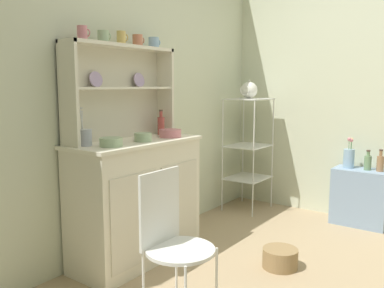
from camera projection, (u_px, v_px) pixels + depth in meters
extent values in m
cube|color=beige|center=(141.00, 90.00, 3.32)|extent=(3.84, 0.05, 2.50)
cube|color=silver|center=(137.00, 201.00, 3.01)|extent=(1.01, 0.42, 0.89)
cube|color=beige|center=(135.00, 221.00, 2.70)|extent=(0.42, 0.01, 0.63)
cube|color=beige|center=(180.00, 204.00, 3.09)|extent=(0.42, 0.01, 0.63)
cube|color=#EEE6CE|center=(135.00, 142.00, 2.95)|extent=(1.04, 0.45, 0.02)
cube|color=beige|center=(115.00, 93.00, 3.02)|extent=(0.97, 0.02, 0.68)
cube|color=silver|center=(68.00, 94.00, 2.59)|extent=(0.02, 0.18, 0.68)
cube|color=silver|center=(164.00, 92.00, 3.35)|extent=(0.02, 0.18, 0.68)
cube|color=silver|center=(122.00, 88.00, 2.97)|extent=(0.93, 0.16, 0.02)
cube|color=silver|center=(121.00, 46.00, 2.93)|extent=(0.97, 0.18, 0.02)
cylinder|color=#B79ECC|center=(96.00, 79.00, 2.81)|extent=(0.11, 0.03, 0.11)
cylinder|color=#B79ECC|center=(139.00, 80.00, 3.15)|extent=(0.11, 0.03, 0.11)
cylinder|color=silver|center=(253.00, 159.00, 3.97)|extent=(0.01, 0.01, 1.16)
cylinder|color=silver|center=(272.00, 153.00, 4.31)|extent=(0.01, 0.01, 1.16)
cylinder|color=silver|center=(222.00, 156.00, 4.17)|extent=(0.01, 0.01, 1.16)
cylinder|color=silver|center=(243.00, 150.00, 4.51)|extent=(0.01, 0.01, 1.16)
cube|color=silver|center=(249.00, 99.00, 4.16)|extent=(0.45, 0.37, 0.01)
cube|color=silver|center=(248.00, 146.00, 4.23)|extent=(0.45, 0.37, 0.01)
cube|color=silver|center=(247.00, 178.00, 4.28)|extent=(0.45, 0.37, 0.01)
cube|color=#849EBC|center=(360.00, 197.00, 3.80)|extent=(0.28, 0.48, 0.52)
cylinder|color=white|center=(176.00, 275.00, 2.32)|extent=(0.01, 0.01, 0.45)
cylinder|color=white|center=(180.00, 250.00, 2.10)|extent=(0.36, 0.36, 0.02)
cube|color=white|center=(160.00, 208.00, 2.15)|extent=(0.31, 0.02, 0.40)
cylinder|color=#93754C|center=(280.00, 258.00, 2.91)|extent=(0.25, 0.25, 0.14)
cylinder|color=#D17A84|center=(82.00, 33.00, 2.64)|extent=(0.07, 0.07, 0.09)
torus|color=#D17A84|center=(87.00, 33.00, 2.67)|extent=(0.01, 0.05, 0.05)
cylinder|color=#9EB78E|center=(103.00, 37.00, 2.78)|extent=(0.08, 0.08, 0.08)
torus|color=#9EB78E|center=(109.00, 37.00, 2.82)|extent=(0.01, 0.05, 0.05)
cylinder|color=#DBB760|center=(121.00, 38.00, 2.92)|extent=(0.06, 0.06, 0.09)
torus|color=#DBB760|center=(125.00, 38.00, 2.95)|extent=(0.01, 0.05, 0.05)
cylinder|color=#C67556|center=(138.00, 41.00, 3.05)|extent=(0.08, 0.08, 0.09)
torus|color=#C67556|center=(142.00, 41.00, 3.09)|extent=(0.01, 0.05, 0.05)
cylinder|color=#8EB2D1|center=(154.00, 43.00, 3.20)|extent=(0.08, 0.08, 0.08)
torus|color=#8EB2D1|center=(158.00, 43.00, 3.24)|extent=(0.01, 0.05, 0.05)
cylinder|color=#9EB78E|center=(111.00, 142.00, 2.66)|extent=(0.15, 0.15, 0.06)
cylinder|color=#9EB78E|center=(143.00, 137.00, 2.90)|extent=(0.12, 0.12, 0.06)
cylinder|color=#D17A84|center=(170.00, 133.00, 3.14)|extent=(0.17, 0.17, 0.06)
cylinder|color=#B74C47|center=(161.00, 126.00, 3.30)|extent=(0.06, 0.06, 0.14)
cylinder|color=#B74C47|center=(161.00, 114.00, 3.28)|extent=(0.03, 0.03, 0.05)
cylinder|color=#4C382D|center=(161.00, 111.00, 3.28)|extent=(0.03, 0.03, 0.01)
cylinder|color=#B2B7C6|center=(86.00, 138.00, 2.68)|extent=(0.08, 0.08, 0.11)
cylinder|color=silver|center=(82.00, 124.00, 2.65)|extent=(0.01, 0.04, 0.20)
ellipsoid|color=silver|center=(81.00, 108.00, 2.63)|extent=(0.02, 0.01, 0.01)
cylinder|color=silver|center=(82.00, 126.00, 2.67)|extent=(0.02, 0.01, 0.18)
ellipsoid|color=silver|center=(81.00, 111.00, 2.66)|extent=(0.02, 0.01, 0.01)
sphere|color=white|center=(249.00, 90.00, 4.15)|extent=(0.17, 0.17, 0.17)
sphere|color=silver|center=(249.00, 81.00, 4.13)|extent=(0.02, 0.02, 0.02)
cylinder|color=white|center=(254.00, 89.00, 4.24)|extent=(0.09, 0.02, 0.07)
torus|color=white|center=(245.00, 90.00, 4.07)|extent=(0.01, 0.10, 0.10)
cylinder|color=#8EB2D1|center=(349.00, 159.00, 3.82)|extent=(0.10, 0.10, 0.18)
cylinder|color=#4C844C|center=(351.00, 146.00, 3.78)|extent=(0.00, 0.01, 0.11)
sphere|color=#D17A84|center=(351.00, 140.00, 3.78)|extent=(0.03, 0.03, 0.03)
cylinder|color=#4C844C|center=(351.00, 145.00, 3.81)|extent=(0.00, 0.01, 0.11)
sphere|color=#DBB760|center=(352.00, 139.00, 3.80)|extent=(0.03, 0.03, 0.03)
cylinder|color=#4C844C|center=(349.00, 145.00, 3.78)|extent=(0.00, 0.01, 0.12)
sphere|color=#D17A84|center=(349.00, 139.00, 3.78)|extent=(0.03, 0.03, 0.03)
cylinder|color=#6B8C60|center=(368.00, 163.00, 3.72)|extent=(0.06, 0.06, 0.13)
cylinder|color=#6B8C60|center=(368.00, 154.00, 3.71)|extent=(0.03, 0.03, 0.04)
cylinder|color=#4C382D|center=(368.00, 151.00, 3.71)|extent=(0.03, 0.03, 0.01)
cylinder|color=#99704C|center=(380.00, 164.00, 3.66)|extent=(0.06, 0.06, 0.14)
cylinder|color=#99704C|center=(381.00, 153.00, 3.65)|extent=(0.03, 0.03, 0.05)
cylinder|color=#4C382D|center=(381.00, 150.00, 3.64)|extent=(0.03, 0.03, 0.01)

